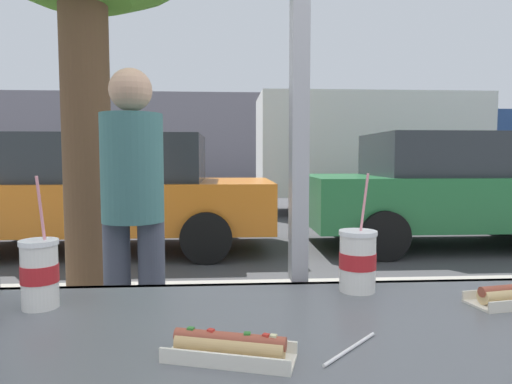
% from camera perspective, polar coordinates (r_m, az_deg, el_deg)
% --- Properties ---
extents(ground_plane, '(60.00, 60.00, 0.00)m').
position_cam_1_polar(ground_plane, '(9.35, -2.31, -3.63)').
color(ground_plane, '#424244').
extents(sidewalk_strip, '(16.00, 2.80, 0.13)m').
position_cam_1_polar(sidewalk_strip, '(3.12, 0.60, -19.01)').
color(sidewalk_strip, '#9E998E').
rests_on(sidewalk_strip, ground).
extents(building_facade_far, '(28.00, 1.20, 4.76)m').
position_cam_1_polar(building_facade_far, '(24.91, -3.18, 6.87)').
color(building_facade_far, gray).
rests_on(building_facade_far, ground).
extents(soda_cup_left, '(0.10, 0.10, 0.33)m').
position_cam_1_polar(soda_cup_left, '(1.28, 12.71, -8.36)').
color(soda_cup_left, silver).
rests_on(soda_cup_left, window_counter).
extents(soda_cup_right, '(0.09, 0.09, 0.33)m').
position_cam_1_polar(soda_cup_right, '(1.24, -25.65, -9.17)').
color(soda_cup_right, silver).
rests_on(soda_cup_right, window_counter).
extents(hotdog_tray_near, '(0.25, 0.15, 0.05)m').
position_cam_1_polar(hotdog_tray_near, '(0.87, -3.36, -18.97)').
color(hotdog_tray_near, silver).
rests_on(hotdog_tray_near, window_counter).
extents(loose_straw, '(0.14, 0.14, 0.01)m').
position_cam_1_polar(loose_straw, '(0.93, 11.84, -18.79)').
color(loose_straw, white).
rests_on(loose_straw, window_counter).
extents(parked_car_orange, '(4.63, 2.00, 1.62)m').
position_cam_1_polar(parked_car_orange, '(6.64, -18.08, 0.06)').
color(parked_car_orange, orange).
rests_on(parked_car_orange, ground).
extents(parked_car_green, '(4.28, 1.98, 1.65)m').
position_cam_1_polar(parked_car_green, '(7.22, 23.42, 0.38)').
color(parked_car_green, '#236B38').
rests_on(parked_car_green, ground).
extents(box_truck, '(6.80, 2.44, 2.72)m').
position_cam_1_polar(box_truck, '(11.24, 17.48, 5.27)').
color(box_truck, silver).
rests_on(box_truck, ground).
extents(pedestrian, '(0.32, 0.32, 1.63)m').
position_cam_1_polar(pedestrian, '(2.44, -15.27, -1.45)').
color(pedestrian, '#434859').
rests_on(pedestrian, sidewalk_strip).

